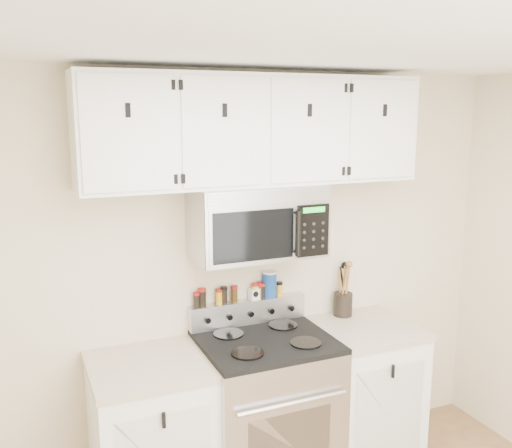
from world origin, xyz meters
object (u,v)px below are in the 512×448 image
at_px(microwave, 258,221).
at_px(utensil_crock, 343,302).
at_px(range, 266,412).
at_px(salt_canister, 270,284).

relative_size(microwave, utensil_crock, 2.11).
distance_m(microwave, utensil_crock, 0.91).
bearing_deg(utensil_crock, range, -160.71).
distance_m(utensil_crock, salt_canister, 0.55).
bearing_deg(salt_canister, range, -117.83).
xyz_separation_m(range, utensil_crock, (0.66, 0.23, 0.52)).
xyz_separation_m(microwave, salt_canister, (0.15, 0.16, -0.45)).
height_order(range, salt_canister, salt_canister).
xyz_separation_m(range, salt_canister, (0.15, 0.28, 0.70)).
relative_size(utensil_crock, salt_canister, 2.14).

